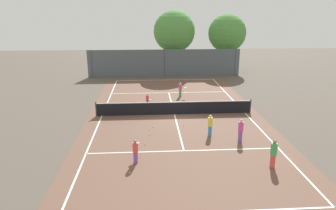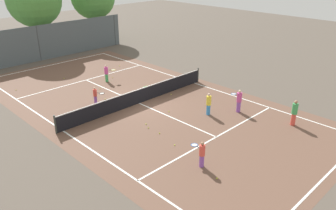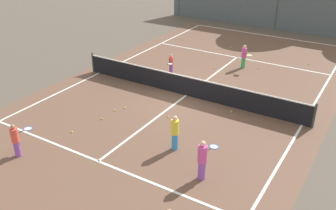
% 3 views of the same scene
% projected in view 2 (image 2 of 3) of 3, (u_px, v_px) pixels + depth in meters
% --- Properties ---
extents(ground_plane, '(80.00, 80.00, 0.00)m').
position_uv_depth(ground_plane, '(139.00, 103.00, 22.45)').
color(ground_plane, brown).
extents(court_surface, '(13.00, 25.00, 0.01)m').
position_uv_depth(court_surface, '(139.00, 103.00, 22.45)').
color(court_surface, brown).
rests_on(court_surface, ground_plane).
extents(tennis_net, '(11.90, 0.10, 1.10)m').
position_uv_depth(tennis_net, '(139.00, 96.00, 22.25)').
color(tennis_net, '#333833').
rests_on(tennis_net, ground_plane).
extents(perimeter_fence, '(18.00, 0.12, 3.20)m').
position_uv_depth(perimeter_fence, '(39.00, 43.00, 30.92)').
color(perimeter_fence, '#515B60').
rests_on(perimeter_fence, ground_plane).
extents(tree_1, '(5.11, 5.11, 7.64)m').
position_uv_depth(tree_1, '(34.00, 0.00, 32.17)').
color(tree_1, brown).
rests_on(tree_1, ground_plane).
extents(player_0, '(0.57, 0.81, 1.14)m').
position_uv_depth(player_0, '(96.00, 95.00, 22.16)').
color(player_0, purple).
rests_on(player_0, ground_plane).
extents(player_1, '(0.30, 0.30, 1.39)m').
position_uv_depth(player_1, '(209.00, 104.00, 20.59)').
color(player_1, '#388CD8').
rests_on(player_1, ground_plane).
extents(player_2, '(0.32, 0.32, 1.52)m').
position_uv_depth(player_2, '(294.00, 113.00, 19.30)').
color(player_2, '#E54C3F').
rests_on(player_2, ground_plane).
extents(player_3, '(0.40, 0.86, 1.29)m').
position_uv_depth(player_3, '(202.00, 154.00, 15.50)').
color(player_3, purple).
rests_on(player_3, ground_plane).
extents(player_4, '(0.80, 0.71, 1.34)m').
position_uv_depth(player_4, '(107.00, 73.00, 26.01)').
color(player_4, '#3FA559').
rests_on(player_4, ground_plane).
extents(player_5, '(0.51, 0.89, 1.46)m').
position_uv_depth(player_5, '(239.00, 101.00, 20.96)').
color(player_5, purple).
rests_on(player_5, ground_plane).
extents(ball_crate, '(0.40, 0.35, 0.43)m').
position_uv_depth(ball_crate, '(147.00, 89.00, 24.28)').
color(ball_crate, green).
rests_on(ball_crate, ground_plane).
extents(tennis_ball_0, '(0.07, 0.07, 0.07)m').
position_uv_depth(tennis_ball_0, '(64.00, 78.00, 26.90)').
color(tennis_ball_0, '#CCE533').
rests_on(tennis_ball_0, ground_plane).
extents(tennis_ball_1, '(0.07, 0.07, 0.07)m').
position_uv_depth(tennis_ball_1, '(171.00, 94.00, 23.78)').
color(tennis_ball_1, '#CCE533').
rests_on(tennis_ball_1, ground_plane).
extents(tennis_ball_2, '(0.07, 0.07, 0.07)m').
position_uv_depth(tennis_ball_2, '(159.00, 133.00, 18.62)').
color(tennis_ball_2, '#CCE533').
rests_on(tennis_ball_2, ground_plane).
extents(tennis_ball_3, '(0.07, 0.07, 0.07)m').
position_uv_depth(tennis_ball_3, '(58.00, 123.00, 19.79)').
color(tennis_ball_3, '#CCE533').
rests_on(tennis_ball_3, ground_plane).
extents(tennis_ball_4, '(0.07, 0.07, 0.07)m').
position_uv_depth(tennis_ball_4, '(217.00, 178.00, 14.86)').
color(tennis_ball_4, '#CCE533').
rests_on(tennis_ball_4, ground_plane).
extents(tennis_ball_5, '(0.07, 0.07, 0.07)m').
position_uv_depth(tennis_ball_5, '(169.00, 112.00, 21.18)').
color(tennis_ball_5, '#CCE533').
rests_on(tennis_ball_5, ground_plane).
extents(tennis_ball_6, '(0.07, 0.07, 0.07)m').
position_uv_depth(tennis_ball_6, '(175.00, 145.00, 17.47)').
color(tennis_ball_6, '#CCE533').
rests_on(tennis_ball_6, ground_plane).
extents(tennis_ball_7, '(0.07, 0.07, 0.07)m').
position_uv_depth(tennis_ball_7, '(148.00, 128.00, 19.20)').
color(tennis_ball_7, '#CCE533').
rests_on(tennis_ball_7, ground_plane).
extents(tennis_ball_8, '(0.07, 0.07, 0.07)m').
position_uv_depth(tennis_ball_8, '(112.00, 78.00, 27.03)').
color(tennis_ball_8, '#CCE533').
rests_on(tennis_ball_8, ground_plane).
extents(tennis_ball_9, '(0.07, 0.07, 0.07)m').
position_uv_depth(tennis_ball_9, '(105.00, 99.00, 23.04)').
color(tennis_ball_9, '#CCE533').
rests_on(tennis_ball_9, ground_plane).
extents(tennis_ball_10, '(0.07, 0.07, 0.07)m').
position_uv_depth(tennis_ball_10, '(119.00, 66.00, 29.91)').
color(tennis_ball_10, '#CCE533').
rests_on(tennis_ball_10, ground_plane).
extents(tennis_ball_11, '(0.07, 0.07, 0.07)m').
position_uv_depth(tennis_ball_11, '(146.00, 124.00, 19.63)').
color(tennis_ball_11, '#CCE533').
rests_on(tennis_ball_11, ground_plane).
extents(tennis_ball_12, '(0.07, 0.07, 0.07)m').
position_uv_depth(tennis_ball_12, '(16.00, 90.00, 24.58)').
color(tennis_ball_12, '#CCE533').
rests_on(tennis_ball_12, ground_plane).
extents(tennis_ball_13, '(0.07, 0.07, 0.07)m').
position_uv_depth(tennis_ball_13, '(100.00, 89.00, 24.79)').
color(tennis_ball_13, '#CCE533').
rests_on(tennis_ball_13, ground_plane).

